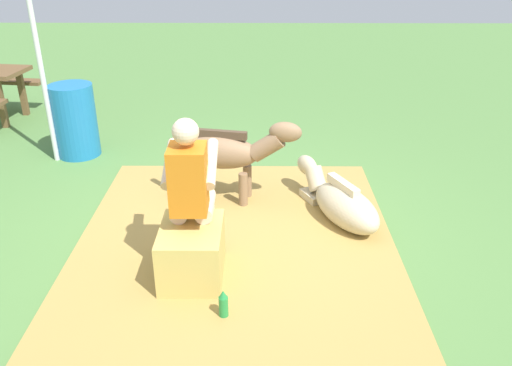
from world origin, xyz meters
The scene contains 9 objects.
ground_plane centered at (0.00, 0.00, 0.00)m, with size 24.00×24.00×0.00m, color #568442.
hay_patch centered at (-0.18, -0.05, 0.01)m, with size 3.19×2.84×0.02m, color #AD8C47.
hay_bale centered at (-0.74, 0.28, 0.23)m, with size 0.64×0.49×0.46m, color tan.
person_seated centered at (-0.58, 0.28, 0.74)m, with size 0.66×0.41×1.34m.
pony_standing centered at (0.59, 0.08, 0.54)m, with size 0.47×1.34×0.90m.
pony_lying centered at (0.20, -1.04, 0.19)m, with size 1.32×0.84×0.42m.
soda_bottle centered at (-1.25, 0.00, 0.12)m, with size 0.07×0.07×0.24m.
water_barrel centered at (1.82, 2.00, 0.44)m, with size 0.52×0.52×0.89m, color #1E72B2.
tent_pole_right centered at (1.65, 2.23, 1.28)m, with size 0.06×0.06×2.56m, color silver.
Camera 1 is at (-4.27, -0.26, 2.56)m, focal length 36.96 mm.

